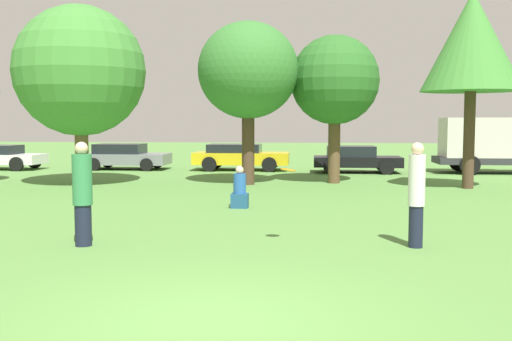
# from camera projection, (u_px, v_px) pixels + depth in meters

# --- Properties ---
(ground_plane) EXTENTS (120.00, 120.00, 0.00)m
(ground_plane) POSITION_uv_depth(u_px,v_px,m) (208.00, 321.00, 6.97)
(ground_plane) COLOR #54843D
(person_thrower) EXTENTS (0.36, 0.36, 1.95)m
(person_thrower) POSITION_uv_depth(u_px,v_px,m) (83.00, 193.00, 11.16)
(person_thrower) COLOR #191E33
(person_thrower) RESTS_ON ground
(person_catcher) EXTENTS (0.31, 0.31, 1.95)m
(person_catcher) POSITION_uv_depth(u_px,v_px,m) (416.00, 194.00, 11.01)
(person_catcher) COLOR #191E33
(person_catcher) RESTS_ON ground
(frisbee) EXTENTS (0.29, 0.28, 0.11)m
(frisbee) POSITION_uv_depth(u_px,v_px,m) (288.00, 170.00, 11.24)
(frisbee) COLOR orange
(bystander_sitting) EXTENTS (0.46, 0.38, 1.14)m
(bystander_sitting) POSITION_uv_depth(u_px,v_px,m) (240.00, 191.00, 16.15)
(bystander_sitting) COLOR navy
(bystander_sitting) RESTS_ON ground
(tree_1) EXTENTS (4.73, 4.73, 6.53)m
(tree_1) POSITION_uv_depth(u_px,v_px,m) (80.00, 71.00, 21.67)
(tree_1) COLOR brown
(tree_1) RESTS_ON ground
(tree_2) EXTENTS (3.68, 3.68, 5.98)m
(tree_2) POSITION_uv_depth(u_px,v_px,m) (248.00, 71.00, 21.87)
(tree_2) COLOR #473323
(tree_2) RESTS_ON ground
(tree_3) EXTENTS (3.35, 3.35, 5.57)m
(tree_3) POSITION_uv_depth(u_px,v_px,m) (335.00, 81.00, 22.44)
(tree_3) COLOR brown
(tree_3) RESTS_ON ground
(tree_4) EXTENTS (3.42, 3.42, 6.80)m
(tree_4) POSITION_uv_depth(u_px,v_px,m) (472.00, 42.00, 20.50)
(tree_4) COLOR #473323
(tree_4) RESTS_ON ground
(parked_car_white) EXTENTS (3.97, 2.01, 1.19)m
(parked_car_white) POSITION_uv_depth(u_px,v_px,m) (0.00, 156.00, 29.16)
(parked_car_white) COLOR silver
(parked_car_white) RESTS_ON ground
(parked_car_grey) EXTENTS (4.14, 2.07, 1.25)m
(parked_car_grey) POSITION_uv_depth(u_px,v_px,m) (125.00, 156.00, 29.23)
(parked_car_grey) COLOR slate
(parked_car_grey) RESTS_ON ground
(parked_car_yellow) EXTENTS (4.55, 2.09, 1.26)m
(parked_car_yellow) POSITION_uv_depth(u_px,v_px,m) (240.00, 156.00, 28.71)
(parked_car_yellow) COLOR gold
(parked_car_yellow) RESTS_ON ground
(parked_car_black) EXTENTS (3.97, 2.09, 1.22)m
(parked_car_black) POSITION_uv_depth(u_px,v_px,m) (355.00, 158.00, 27.38)
(parked_car_black) COLOR black
(parked_car_black) RESTS_ON ground
(delivery_truck_red) EXTENTS (5.67, 2.35, 2.51)m
(delivery_truck_red) POSITION_uv_depth(u_px,v_px,m) (497.00, 144.00, 26.98)
(delivery_truck_red) COLOR #2D2D33
(delivery_truck_red) RESTS_ON ground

